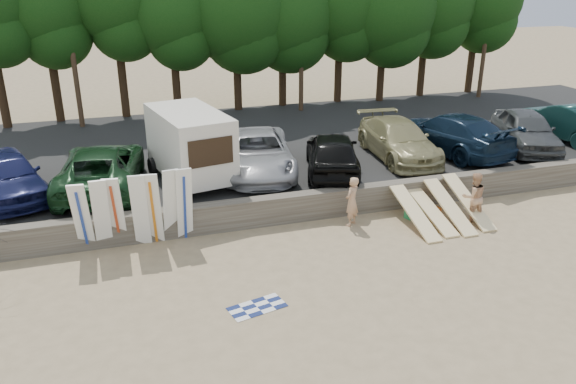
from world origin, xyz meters
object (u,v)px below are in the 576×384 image
Objects in this scene: car_4 at (398,140)px; cooler at (411,214)px; car_3 at (332,153)px; car_0 at (7,175)px; car_5 at (450,133)px; car_2 at (258,153)px; car_6 at (526,130)px; beachgoer_b at (474,197)px; box_trailer at (190,143)px; car_7 at (569,121)px; beachgoer_a at (352,201)px; car_1 at (101,168)px.

car_4 reaches higher than cooler.
car_4 is 5.03m from cooler.
car_4 is (3.47, 1.03, -0.06)m from car_3.
car_5 reaches higher than car_0.
car_5 is at bearing -20.26° from car_0.
car_4 is 2.53m from car_5.
car_4 is (6.26, 0.01, -0.02)m from car_2.
car_6 reaches higher than cooler.
car_4 is 3.07× the size of beachgoer_b.
car_4 is at bearing -20.16° from car_0.
box_trailer reaches higher than car_5.
car_0 is 0.95× the size of car_7.
box_trailer reaches higher than car_6.
car_5 is 15.94× the size of cooler.
car_6 is at bearing -1.22° from car_4.
car_0 is 21.48m from car_6.
car_0 is 0.85× the size of car_2.
beachgoer_b reaches higher than beachgoer_a.
car_7 is at bearing 10.44° from car_2.
car_6 is (12.34, -0.57, 0.06)m from car_2.
car_6 reaches higher than car_2.
cooler is at bearing 133.98° from car_3.
car_5 is at bearing -172.41° from car_1.
car_3 is 9.56m from car_6.
car_0 is 0.97× the size of car_6.
car_7 is 2.94× the size of beachgoer_b.
beachgoer_b is (15.56, -5.33, -0.65)m from car_0.
car_3 is 3.62m from car_4.
car_6 is (15.02, -0.31, -0.67)m from box_trailer.
beachgoer_b is (6.43, -5.30, -0.62)m from car_2.
beachgoer_a is (2.20, -4.37, -0.63)m from car_2.
car_3 is at bearing -178.76° from car_1.
box_trailer is 0.93× the size of car_0.
car_4 is at bearing -172.21° from car_1.
car_0 is at bearing -160.89° from car_6.
car_1 is 14.75m from car_5.
car_7 is at bearing -10.04° from box_trailer.
car_7 reaches higher than car_3.
cooler is (-1.79, -4.51, -1.34)m from car_4.
car_0 is at bearing 0.94° from car_7.
car_3 is 2.80× the size of beachgoer_b.
car_0 reaches higher than car_4.
car_3 is at bearing -19.12° from box_trailer.
beachgoer_b is (-5.91, -4.73, -0.68)m from car_6.
car_0 is at bearing -175.79° from car_4.
car_5 is 3.40× the size of beachgoer_b.
box_trailer is at bearing -21.52° from beachgoer_b.
car_5 is at bearing -10.04° from box_trailer.
car_6 is at bearing 158.64° from car_5.
car_7 is at bearing -172.11° from car_1.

